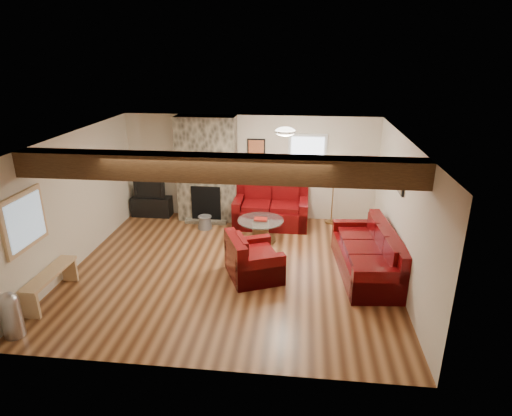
{
  "coord_description": "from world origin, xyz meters",
  "views": [
    {
      "loc": [
        1.24,
        -7.13,
        3.91
      ],
      "look_at": [
        0.4,
        0.4,
        1.1
      ],
      "focal_mm": 30.0,
      "sensor_mm": 36.0,
      "label": 1
    }
  ],
  "objects_px": {
    "loveseat": "(271,207)",
    "coffee_table": "(261,230)",
    "sofa_three": "(367,252)",
    "armchair_red": "(254,256)",
    "television": "(150,189)",
    "tv_cabinet": "(152,206)",
    "floor_lamp": "(334,169)"
  },
  "relations": [
    {
      "from": "loveseat",
      "to": "coffee_table",
      "type": "relative_size",
      "value": 1.73
    },
    {
      "from": "sofa_three",
      "to": "loveseat",
      "type": "xyz_separation_m",
      "value": [
        -1.93,
        2.12,
        0.02
      ]
    },
    {
      "from": "armchair_red",
      "to": "television",
      "type": "height_order",
      "value": "television"
    },
    {
      "from": "armchair_red",
      "to": "tv_cabinet",
      "type": "distance_m",
      "value": 4.0
    },
    {
      "from": "television",
      "to": "armchair_red",
      "type": "bearing_deg",
      "value": -43.75
    },
    {
      "from": "floor_lamp",
      "to": "loveseat",
      "type": "bearing_deg",
      "value": -167.44
    },
    {
      "from": "television",
      "to": "coffee_table",
      "type": "bearing_deg",
      "value": -22.87
    },
    {
      "from": "sofa_three",
      "to": "armchair_red",
      "type": "xyz_separation_m",
      "value": [
        -2.04,
        -0.34,
        -0.03
      ]
    },
    {
      "from": "sofa_three",
      "to": "loveseat",
      "type": "distance_m",
      "value": 2.87
    },
    {
      "from": "armchair_red",
      "to": "television",
      "type": "relative_size",
      "value": 1.28
    },
    {
      "from": "sofa_three",
      "to": "loveseat",
      "type": "height_order",
      "value": "loveseat"
    },
    {
      "from": "coffee_table",
      "to": "television",
      "type": "bearing_deg",
      "value": 157.13
    },
    {
      "from": "loveseat",
      "to": "tv_cabinet",
      "type": "xyz_separation_m",
      "value": [
        -3.0,
        0.3,
        -0.21
      ]
    },
    {
      "from": "loveseat",
      "to": "television",
      "type": "relative_size",
      "value": 2.19
    },
    {
      "from": "tv_cabinet",
      "to": "floor_lamp",
      "type": "distance_m",
      "value": 4.57
    },
    {
      "from": "loveseat",
      "to": "tv_cabinet",
      "type": "bearing_deg",
      "value": 174.36
    },
    {
      "from": "sofa_three",
      "to": "tv_cabinet",
      "type": "height_order",
      "value": "sofa_three"
    },
    {
      "from": "loveseat",
      "to": "television",
      "type": "distance_m",
      "value": 3.02
    },
    {
      "from": "sofa_three",
      "to": "television",
      "type": "distance_m",
      "value": 5.5
    },
    {
      "from": "loveseat",
      "to": "armchair_red",
      "type": "height_order",
      "value": "loveseat"
    },
    {
      "from": "floor_lamp",
      "to": "sofa_three",
      "type": "bearing_deg",
      "value": -78.52
    },
    {
      "from": "armchair_red",
      "to": "floor_lamp",
      "type": "height_order",
      "value": "floor_lamp"
    },
    {
      "from": "loveseat",
      "to": "armchair_red",
      "type": "relative_size",
      "value": 1.72
    },
    {
      "from": "coffee_table",
      "to": "sofa_three",
      "type": "bearing_deg",
      "value": -30.29
    },
    {
      "from": "sofa_three",
      "to": "coffee_table",
      "type": "bearing_deg",
      "value": -125.6
    },
    {
      "from": "sofa_three",
      "to": "loveseat",
      "type": "relative_size",
      "value": 1.31
    },
    {
      "from": "loveseat",
      "to": "armchair_red",
      "type": "distance_m",
      "value": 2.47
    },
    {
      "from": "sofa_three",
      "to": "armchair_red",
      "type": "distance_m",
      "value": 2.07
    },
    {
      "from": "sofa_three",
      "to": "coffee_table",
      "type": "relative_size",
      "value": 2.26
    },
    {
      "from": "loveseat",
      "to": "sofa_three",
      "type": "bearing_deg",
      "value": -47.56
    },
    {
      "from": "armchair_red",
      "to": "tv_cabinet",
      "type": "height_order",
      "value": "armchair_red"
    },
    {
      "from": "loveseat",
      "to": "coffee_table",
      "type": "bearing_deg",
      "value": -99.43
    }
  ]
}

